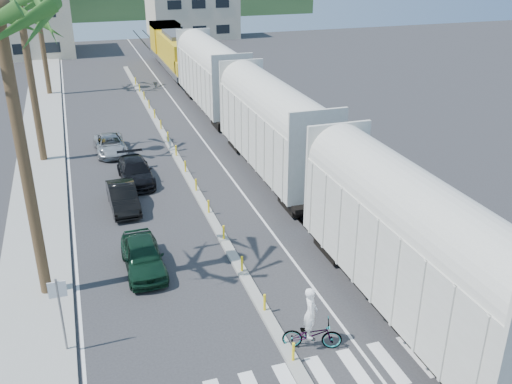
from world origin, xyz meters
The scene contains 14 objects.
ground centered at (0.00, 0.00, 0.00)m, with size 140.00×140.00×0.00m, color #28282B.
sidewalk centered at (-8.50, 25.00, 0.07)m, with size 3.00×90.00×0.15m, color gray.
rails centered at (5.00, 28.00, 0.03)m, with size 1.56×100.00×0.06m.
median centered at (0.00, 19.96, 0.09)m, with size 0.45×60.00×0.85m.
crosswalk centered at (0.00, -2.00, 0.01)m, with size 14.00×2.20×0.01m, color silver.
lane_markings centered at (-2.15, 25.00, 0.00)m, with size 9.42×90.00×0.01m.
freight_train centered at (5.00, 20.86, 2.91)m, with size 3.00×60.94×5.85m.
street_sign centered at (-7.30, 2.00, 1.97)m, with size 0.60×0.08×3.00m.
buildings centered at (-6.41, 71.66, 4.36)m, with size 38.00×27.00×10.00m.
car_lead centered at (-3.98, 6.62, 0.70)m, with size 1.71×4.15×1.41m, color black.
car_second centered at (-4.14, 13.20, 0.66)m, with size 1.52×4.06×1.32m, color black.
car_third centered at (-3.04, 16.71, 0.65)m, with size 1.94×4.55×1.31m, color black.
car_rear centered at (-4.02, 22.25, 0.59)m, with size 2.09×4.30×1.18m, color #A6A8AB.
cyclist centered at (0.91, -0.41, 0.78)m, with size 2.11×2.59×2.48m.
Camera 1 is at (-5.98, -15.21, 13.28)m, focal length 40.00 mm.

